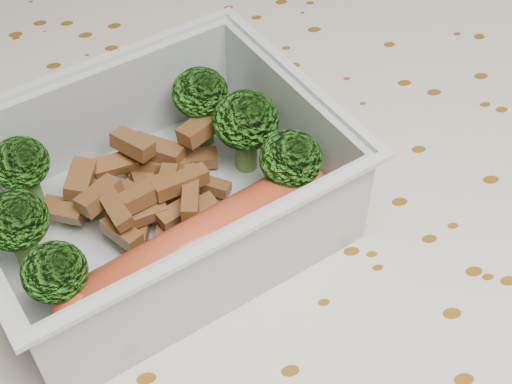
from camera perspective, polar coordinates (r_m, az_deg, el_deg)
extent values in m
cube|color=brown|center=(0.42, 0.21, -4.49)|extent=(1.40, 0.90, 0.04)
cube|color=silver|center=(0.40, 0.22, -2.48)|extent=(1.46, 0.96, 0.01)
cube|color=silver|center=(0.39, -7.76, -2.59)|extent=(0.21, 0.19, 0.00)
cube|color=silver|center=(0.41, -12.55, 6.06)|extent=(0.17, 0.06, 0.06)
cube|color=silver|center=(0.33, -2.89, -6.53)|extent=(0.17, 0.06, 0.06)
cube|color=silver|center=(0.40, 2.72, 5.57)|extent=(0.05, 0.12, 0.06)
cube|color=silver|center=(0.40, -13.56, 9.70)|extent=(0.18, 0.07, 0.00)
cube|color=silver|center=(0.31, -2.64, -3.81)|extent=(0.18, 0.07, 0.00)
cube|color=silver|center=(0.38, 3.46, 9.22)|extent=(0.05, 0.13, 0.00)
cylinder|color=#608C3F|center=(0.40, -17.56, -0.18)|extent=(0.02, 0.02, 0.03)
ellipsoid|color=#368D22|center=(0.39, -18.38, 2.21)|extent=(0.03, 0.03, 0.03)
cylinder|color=#608C3F|center=(0.42, -4.30, 5.42)|extent=(0.02, 0.02, 0.03)
ellipsoid|color=#368D22|center=(0.41, -4.49, 7.92)|extent=(0.03, 0.03, 0.03)
cylinder|color=#608C3F|center=(0.38, -17.81, -4.49)|extent=(0.02, 0.02, 0.03)
ellipsoid|color=#368D22|center=(0.36, -18.69, -2.14)|extent=(0.03, 0.03, 0.03)
cylinder|color=#608C3F|center=(0.41, -0.78, 3.25)|extent=(0.02, 0.02, 0.02)
ellipsoid|color=#368D22|center=(0.39, -0.81, 5.77)|extent=(0.04, 0.04, 0.03)
cylinder|color=#608C3F|center=(0.35, -15.01, -8.47)|extent=(0.02, 0.02, 0.03)
ellipsoid|color=#368D22|center=(0.33, -15.82, -6.18)|extent=(0.03, 0.03, 0.03)
cylinder|color=#608C3F|center=(0.39, 2.67, 0.15)|extent=(0.02, 0.02, 0.03)
ellipsoid|color=#368D22|center=(0.37, 2.80, 2.67)|extent=(0.03, 0.03, 0.03)
cube|color=brown|center=(0.37, -6.32, -1.63)|extent=(0.02, 0.02, 0.01)
cube|color=brown|center=(0.38, -12.43, -0.30)|extent=(0.03, 0.03, 0.01)
cube|color=brown|center=(0.41, -4.58, 2.67)|extent=(0.02, 0.01, 0.01)
cube|color=brown|center=(0.38, -9.10, -1.80)|extent=(0.03, 0.01, 0.01)
cube|color=brown|center=(0.37, -6.02, 0.78)|extent=(0.03, 0.02, 0.01)
cube|color=brown|center=(0.39, -7.19, 0.58)|extent=(0.02, 0.03, 0.01)
cube|color=brown|center=(0.37, -11.31, -0.99)|extent=(0.02, 0.03, 0.01)
cube|color=brown|center=(0.37, -8.94, -0.22)|extent=(0.03, 0.02, 0.01)
cube|color=brown|center=(0.39, -5.02, -1.20)|extent=(0.03, 0.03, 0.01)
cube|color=brown|center=(0.40, -9.83, 3.80)|extent=(0.03, 0.03, 0.01)
cube|color=brown|center=(0.40, -11.32, 0.22)|extent=(0.03, 0.03, 0.01)
cube|color=brown|center=(0.39, -13.89, 0.99)|extent=(0.02, 0.03, 0.01)
cube|color=brown|center=(0.37, -5.24, -0.08)|extent=(0.02, 0.03, 0.01)
cube|color=brown|center=(0.38, -6.77, -2.17)|extent=(0.02, 0.03, 0.01)
cube|color=brown|center=(0.38, -9.47, -3.26)|extent=(0.02, 0.03, 0.01)
cube|color=brown|center=(0.40, -4.20, 5.32)|extent=(0.03, 0.03, 0.01)
cube|color=brown|center=(0.40, -13.33, -0.90)|extent=(0.03, 0.02, 0.01)
cube|color=brown|center=(0.40, -4.27, 0.71)|extent=(0.03, 0.03, 0.01)
cube|color=brown|center=(0.41, -7.29, 2.04)|extent=(0.03, 0.02, 0.01)
cube|color=brown|center=(0.41, -7.94, 3.35)|extent=(0.03, 0.03, 0.01)
cube|color=brown|center=(0.40, -9.87, -0.54)|extent=(0.02, 0.02, 0.01)
cube|color=brown|center=(0.41, -9.20, 1.46)|extent=(0.02, 0.03, 0.01)
cube|color=brown|center=(0.39, -5.40, -1.20)|extent=(0.02, 0.02, 0.01)
cube|color=brown|center=(0.41, -8.41, 2.29)|extent=(0.03, 0.02, 0.01)
cube|color=brown|center=(0.40, -11.17, 2.19)|extent=(0.03, 0.01, 0.01)
cube|color=brown|center=(0.38, -5.20, -1.68)|extent=(0.03, 0.02, 0.01)
cube|color=brown|center=(0.41, -7.87, 2.07)|extent=(0.03, 0.02, 0.01)
cube|color=brown|center=(0.41, -5.73, 2.07)|extent=(0.02, 0.03, 0.01)
cube|color=brown|center=(0.39, -15.09, -1.41)|extent=(0.02, 0.02, 0.01)
cube|color=brown|center=(0.37, -10.70, -3.20)|extent=(0.02, 0.02, 0.01)
cylinder|color=#C84726|center=(0.36, -4.54, -4.27)|extent=(0.13, 0.08, 0.03)
sphere|color=#C84726|center=(0.38, 3.59, 0.30)|extent=(0.03, 0.03, 0.03)
sphere|color=#C84726|center=(0.34, -13.68, -9.23)|extent=(0.03, 0.03, 0.03)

